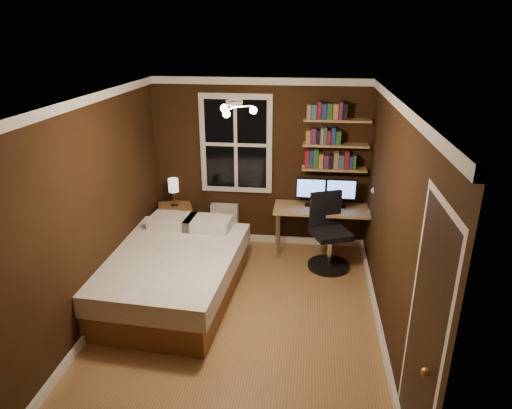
# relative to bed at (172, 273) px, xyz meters

# --- Properties ---
(floor) EXTENTS (4.20, 4.20, 0.00)m
(floor) POSITION_rel_bed_xyz_m (0.91, -0.39, -0.31)
(floor) COLOR brown
(floor) RESTS_ON ground
(wall_back) EXTENTS (3.20, 0.04, 2.50)m
(wall_back) POSITION_rel_bed_xyz_m (0.91, 1.71, 0.94)
(wall_back) COLOR black
(wall_back) RESTS_ON ground
(wall_left) EXTENTS (0.04, 4.20, 2.50)m
(wall_left) POSITION_rel_bed_xyz_m (-0.69, -0.39, 0.94)
(wall_left) COLOR black
(wall_left) RESTS_ON ground
(wall_right) EXTENTS (0.04, 4.20, 2.50)m
(wall_right) POSITION_rel_bed_xyz_m (2.51, -0.39, 0.94)
(wall_right) COLOR black
(wall_right) RESTS_ON ground
(ceiling) EXTENTS (3.20, 4.20, 0.02)m
(ceiling) POSITION_rel_bed_xyz_m (0.91, -0.39, 2.19)
(ceiling) COLOR white
(ceiling) RESTS_ON wall_back
(window) EXTENTS (1.06, 0.06, 1.46)m
(window) POSITION_rel_bed_xyz_m (0.56, 1.67, 1.24)
(window) COLOR silver
(window) RESTS_ON wall_back
(door) EXTENTS (0.03, 0.82, 2.05)m
(door) POSITION_rel_bed_xyz_m (2.50, -1.94, 0.71)
(door) COLOR black
(door) RESTS_ON ground
(door_knob) EXTENTS (0.06, 0.06, 0.06)m
(door_knob) POSITION_rel_bed_xyz_m (2.46, -2.24, 0.69)
(door_knob) COLOR gold
(door_knob) RESTS_ON door
(ceiling_fixture) EXTENTS (0.44, 0.44, 0.18)m
(ceiling_fixture) POSITION_rel_bed_xyz_m (0.91, -0.49, 2.09)
(ceiling_fixture) COLOR beige
(ceiling_fixture) RESTS_ON ceiling
(bookshelf_lower) EXTENTS (0.92, 0.22, 0.03)m
(bookshelf_lower) POSITION_rel_bed_xyz_m (1.99, 1.59, 0.94)
(bookshelf_lower) COLOR #A47C4F
(bookshelf_lower) RESTS_ON wall_back
(books_row_lower) EXTENTS (0.66, 0.16, 0.23)m
(books_row_lower) POSITION_rel_bed_xyz_m (1.99, 1.59, 1.07)
(books_row_lower) COLOR maroon
(books_row_lower) RESTS_ON bookshelf_lower
(bookshelf_middle) EXTENTS (0.92, 0.22, 0.03)m
(bookshelf_middle) POSITION_rel_bed_xyz_m (1.99, 1.59, 1.29)
(bookshelf_middle) COLOR #A47C4F
(bookshelf_middle) RESTS_ON wall_back
(books_row_middle) EXTENTS (0.48, 0.16, 0.23)m
(books_row_middle) POSITION_rel_bed_xyz_m (1.99, 1.59, 1.42)
(books_row_middle) COLOR navy
(books_row_middle) RESTS_ON bookshelf_middle
(bookshelf_upper) EXTENTS (0.92, 0.22, 0.03)m
(bookshelf_upper) POSITION_rel_bed_xyz_m (1.99, 1.59, 1.64)
(bookshelf_upper) COLOR #A47C4F
(bookshelf_upper) RESTS_ON wall_back
(books_row_upper) EXTENTS (0.48, 0.16, 0.23)m
(books_row_upper) POSITION_rel_bed_xyz_m (1.99, 1.59, 1.77)
(books_row_upper) COLOR #295C27
(books_row_upper) RESTS_ON bookshelf_upper
(bed) EXTENTS (1.70, 2.26, 0.73)m
(bed) POSITION_rel_bed_xyz_m (0.00, 0.00, 0.00)
(bed) COLOR brown
(bed) RESTS_ON ground
(nightstand) EXTENTS (0.63, 0.63, 0.62)m
(nightstand) POSITION_rel_bed_xyz_m (-0.37, 1.46, -0.00)
(nightstand) COLOR brown
(nightstand) RESTS_ON ground
(bedside_lamp) EXTENTS (0.15, 0.15, 0.43)m
(bedside_lamp) POSITION_rel_bed_xyz_m (-0.37, 1.46, 0.52)
(bedside_lamp) COLOR beige
(bedside_lamp) RESTS_ON nightstand
(radiator) EXTENTS (0.41, 0.15, 0.62)m
(radiator) POSITION_rel_bed_xyz_m (0.37, 1.59, -0.00)
(radiator) COLOR silver
(radiator) RESTS_ON ground
(desk) EXTENTS (1.50, 0.56, 0.71)m
(desk) POSITION_rel_bed_xyz_m (1.90, 1.41, 0.34)
(desk) COLOR #A47C4F
(desk) RESTS_ON ground
(monitor_left) EXTENTS (0.44, 0.12, 0.42)m
(monitor_left) POSITION_rel_bed_xyz_m (1.67, 1.48, 0.61)
(monitor_left) COLOR black
(monitor_left) RESTS_ON desk
(monitor_right) EXTENTS (0.44, 0.12, 0.42)m
(monitor_right) POSITION_rel_bed_xyz_m (2.10, 1.48, 0.61)
(monitor_right) COLOR black
(monitor_right) RESTS_ON desk
(desk_lamp) EXTENTS (0.14, 0.32, 0.44)m
(desk_lamp) POSITION_rel_bed_xyz_m (2.53, 1.26, 0.62)
(desk_lamp) COLOR silver
(desk_lamp) RESTS_ON desk
(office_chair) EXTENTS (0.62, 0.62, 1.05)m
(office_chair) POSITION_rel_bed_xyz_m (1.94, 1.00, 0.09)
(office_chair) COLOR black
(office_chair) RESTS_ON ground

